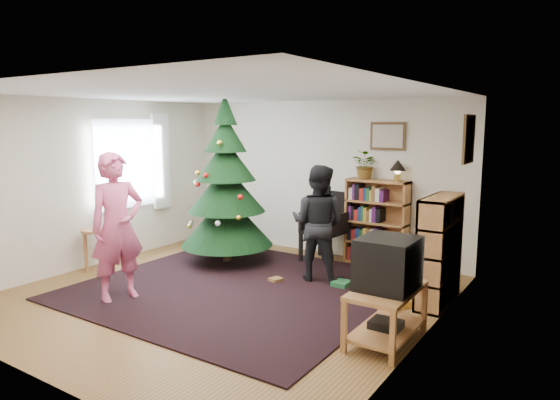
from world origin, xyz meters
The scene contains 23 objects.
floor centered at (0.00, 0.00, 0.00)m, with size 5.00×5.00×0.00m, color brown.
ceiling centered at (0.00, 0.00, 2.50)m, with size 5.00×5.00×0.00m, color white.
wall_back centered at (0.00, 2.50, 1.25)m, with size 5.00×0.02×2.50m, color silver.
wall_front centered at (0.00, -2.50, 1.25)m, with size 5.00×0.02×2.50m, color silver.
wall_left centered at (-2.50, 0.00, 1.25)m, with size 0.02×5.00×2.50m, color silver.
wall_right centered at (2.50, 0.00, 1.25)m, with size 0.02×5.00×2.50m, color silver.
rug centered at (0.00, 0.30, 0.01)m, with size 3.80×3.60×0.02m, color black.
window_pane centered at (-2.47, 0.60, 1.50)m, with size 0.04×1.20×1.40m, color silver.
curtain centered at (-2.43, 1.30, 1.50)m, with size 0.06×0.35×1.60m, color white.
picture_back centered at (1.15, 2.48, 1.95)m, with size 0.55×0.03×0.42m.
picture_right centered at (2.48, 1.75, 1.95)m, with size 0.03×0.50×0.60m.
christmas_tree centered at (-0.92, 1.19, 1.07)m, with size 1.42×1.42×2.57m.
bookshelf_back centered at (1.07, 2.34, 0.66)m, with size 0.95×0.30×1.30m.
bookshelf_right centered at (2.34, 1.18, 0.66)m, with size 0.30×0.95×1.30m.
tv_stand centered at (2.22, -0.18, 0.33)m, with size 0.54×0.97×0.55m.
crt_tv centered at (2.22, -0.18, 0.80)m, with size 0.53×0.58×0.50m.
armchair centered at (0.35, 2.15, 0.59)m, with size 0.65×0.65×1.08m.
stool centered at (-2.20, -0.25, 0.49)m, with size 0.38×0.38×0.63m.
person_standing centered at (-0.97, -0.82, 0.90)m, with size 0.66×0.43×1.81m, color #D25480.
person_by_chair centered at (0.70, 1.16, 0.80)m, with size 0.77×0.60×1.59m, color black.
potted_plant centered at (0.87, 2.34, 1.52)m, with size 0.40×0.34×0.44m, color gray.
table_lamp centered at (1.37, 2.34, 1.51)m, with size 0.24×0.24×0.32m.
floor_clutter centered at (1.34, 0.87, 0.04)m, with size 1.91×0.55×0.08m.
Camera 1 is at (3.91, -4.68, 2.15)m, focal length 32.00 mm.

